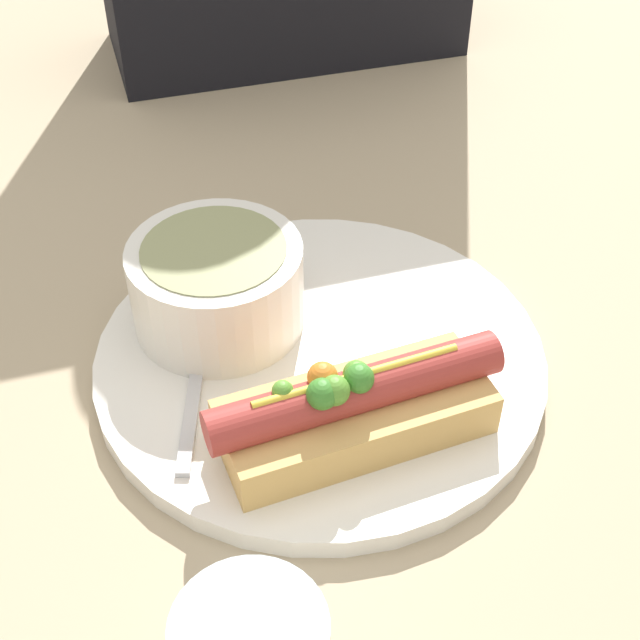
# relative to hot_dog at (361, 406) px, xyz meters

# --- Properties ---
(ground_plane) EXTENTS (4.00, 4.00, 0.00)m
(ground_plane) POSITION_rel_hot_dog_xyz_m (-0.00, 0.07, -0.04)
(ground_plane) COLOR tan
(dinner_plate) EXTENTS (0.29, 0.29, 0.01)m
(dinner_plate) POSITION_rel_hot_dog_xyz_m (-0.00, 0.07, -0.03)
(dinner_plate) COLOR white
(dinner_plate) RESTS_ON ground_plane
(hot_dog) EXTENTS (0.18, 0.07, 0.06)m
(hot_dog) POSITION_rel_hot_dog_xyz_m (0.00, 0.00, 0.00)
(hot_dog) COLOR tan
(hot_dog) RESTS_ON dinner_plate
(soup_bowl) EXTENTS (0.11, 0.11, 0.06)m
(soup_bowl) POSITION_rel_hot_dog_xyz_m (-0.06, 0.12, 0.01)
(soup_bowl) COLOR silver
(soup_bowl) RESTS_ON dinner_plate
(spoon) EXTENTS (0.06, 0.17, 0.01)m
(spoon) POSITION_rel_hot_dog_xyz_m (-0.07, 0.11, -0.02)
(spoon) COLOR #B7B7BC
(spoon) RESTS_ON dinner_plate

